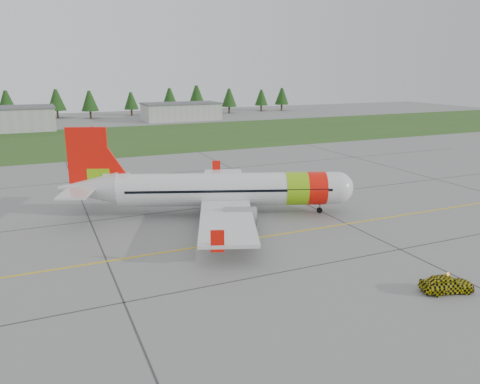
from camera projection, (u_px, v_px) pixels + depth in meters
name	position (u px, v px, depth m)	size (l,w,h in m)	color
ground	(306.00, 267.00, 38.87)	(320.00, 320.00, 0.00)	gray
aircraft	(222.00, 190.00, 52.48)	(31.63, 30.06, 10.00)	silver
follow_me_car	(449.00, 267.00, 34.11)	(1.58, 1.33, 3.92)	#CCC10B
grass_strip	(125.00, 139.00, 111.44)	(320.00, 50.00, 0.03)	#30561E
taxi_guideline	(263.00, 237.00, 45.95)	(120.00, 0.25, 0.02)	gold
hangar_east	(181.00, 112.00, 152.41)	(24.00, 12.00, 5.20)	#A8A8A3
treeline	(93.00, 103.00, 159.74)	(160.00, 8.00, 10.00)	#1C3F14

